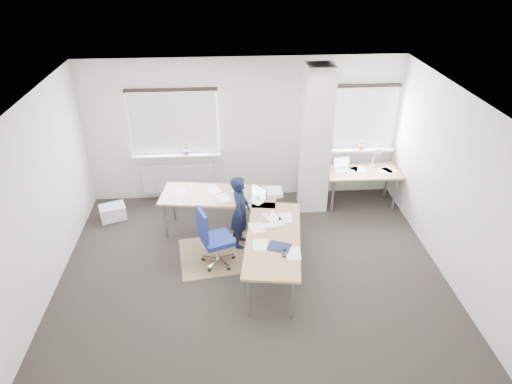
{
  "coord_description": "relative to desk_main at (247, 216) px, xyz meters",
  "views": [
    {
      "loc": [
        -0.34,
        -5.65,
        4.69
      ],
      "look_at": [
        0.13,
        0.9,
        0.95
      ],
      "focal_mm": 32.0,
      "sensor_mm": 36.0,
      "label": 1
    }
  ],
  "objects": [
    {
      "name": "task_chair",
      "position": [
        -0.53,
        -0.32,
        -0.4
      ],
      "size": [
        0.61,
        0.59,
        1.05
      ],
      "rotation": [
        0.0,
        0.0,
        0.35
      ],
      "color": "navy",
      "rests_on": "ground"
    },
    {
      "name": "desk_main",
      "position": [
        0.0,
        0.0,
        0.0
      ],
      "size": [
        2.4,
        2.92,
        0.96
      ],
      "rotation": [
        0.0,
        0.0,
        -0.14
      ],
      "color": "olive",
      "rests_on": "ground"
    },
    {
      "name": "ground",
      "position": [
        0.04,
        -0.59,
        -0.69
      ],
      "size": [
        6.0,
        6.0,
        0.0
      ],
      "primitive_type": "plane",
      "color": "black",
      "rests_on": "ground"
    },
    {
      "name": "desk_side",
      "position": [
        2.29,
        1.37,
        -0.01
      ],
      "size": [
        1.4,
        0.7,
        1.22
      ],
      "rotation": [
        0.0,
        0.0,
        -0.0
      ],
      "color": "olive",
      "rests_on": "ground"
    },
    {
      "name": "room_shell",
      "position": [
        0.22,
        -0.13,
        1.05
      ],
      "size": [
        6.04,
        5.04,
        2.82
      ],
      "color": "silver",
      "rests_on": "ground"
    },
    {
      "name": "person",
      "position": [
        -0.1,
        0.19,
        -0.04
      ],
      "size": [
        0.39,
        0.52,
        1.3
      ],
      "primitive_type": "imported",
      "rotation": [
        0.0,
        0.0,
        1.39
      ],
      "color": "black",
      "rests_on": "ground"
    },
    {
      "name": "floor_mat",
      "position": [
        -0.46,
        -0.09,
        -0.69
      ],
      "size": [
        1.47,
        1.3,
        0.01
      ],
      "primitive_type": "cube",
      "rotation": [
        0.0,
        0.0,
        0.13
      ],
      "color": "olive",
      "rests_on": "ground"
    },
    {
      "name": "white_crate",
      "position": [
        -2.46,
        1.17,
        -0.56
      ],
      "size": [
        0.54,
        0.46,
        0.27
      ],
      "primitive_type": "cube",
      "rotation": [
        0.0,
        0.0,
        0.35
      ],
      "color": "white",
      "rests_on": "ground"
    }
  ]
}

